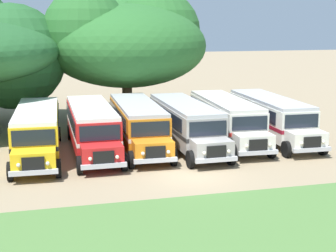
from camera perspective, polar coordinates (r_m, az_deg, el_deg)
name	(u,v)px	position (r m, az deg, el deg)	size (l,w,h in m)	color
ground_plane	(193,175)	(25.89, 2.91, -5.80)	(220.00, 220.00, 0.00)	#937F60
foreground_grass_strip	(256,238)	(18.96, 10.24, -12.78)	(80.00, 9.96, 0.01)	#4C7538
parked_bus_slot_0	(37,129)	(30.51, -15.03, -0.39)	(3.00, 10.88, 2.82)	yellow
parked_bus_slot_1	(92,126)	(30.92, -8.91, 0.03)	(2.71, 10.84, 2.82)	red
parked_bus_slot_2	(138,122)	(31.66, -3.55, 0.43)	(2.91, 10.87, 2.82)	orange
parked_bus_slot_3	(185,122)	(31.68, 2.06, 0.46)	(2.77, 10.85, 2.82)	#9E9993
parked_bus_slot_4	(226,118)	(33.42, 6.83, 0.98)	(3.08, 10.89, 2.82)	silver
parked_bus_slot_5	(271,116)	(34.58, 11.96, 1.17)	(2.92, 10.87, 2.82)	silver
broad_shade_tree	(126,40)	(41.84, -4.93, 9.95)	(13.45, 13.66, 10.83)	brown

